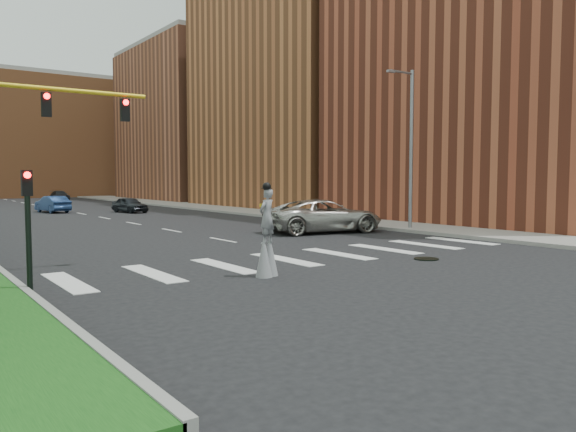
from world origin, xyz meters
The scene contains 15 objects.
ground_plane centered at (0.00, 0.00, 0.00)m, with size 160.00×160.00×0.00m, color black.
sidewalk_right centered at (12.50, 25.00, 0.09)m, with size 5.00×90.00×0.18m, color gray.
manhole centered at (3.00, -2.00, 0.02)m, with size 0.90×0.90×0.04m, color black.
building_near centered at (22.00, 8.00, 11.00)m, with size 16.00×20.00×22.00m, color brown.
building_mid centered at (22.00, 30.00, 12.00)m, with size 16.00×22.00×24.00m, color #9A5930.
building_far centered at (22.00, 54.00, 10.00)m, with size 16.00×22.00×20.00m, color brown.
building_backdrop centered at (6.00, 78.00, 9.00)m, with size 26.00×14.00×18.00m, color #9A5930.
streetlight centered at (10.90, 6.00, 4.90)m, with size 2.05×0.20×9.00m.
traffic_signal centered at (-9.78, 3.00, 4.15)m, with size 5.30×0.23×6.20m.
secondary_signal centered at (-10.30, -0.50, 1.95)m, with size 0.25×0.21×3.23m.
stilt_performer centered at (-3.76, -1.50, 1.12)m, with size 0.82×0.64×2.89m.
suv_crossing centered at (6.38, 8.09, 0.91)m, with size 3.01×6.53×1.81m, color #AAA8A1.
car_near centered at (3.80, 31.13, 0.67)m, with size 1.59×3.94×1.34m, color black.
car_mid centered at (-1.53, 35.11, 0.71)m, with size 1.51×4.32×1.42m, color navy.
car_far centered at (5.35, 61.07, 0.62)m, with size 1.73×4.26×1.24m, color black.
Camera 1 is at (-13.20, -15.73, 3.05)m, focal length 35.00 mm.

